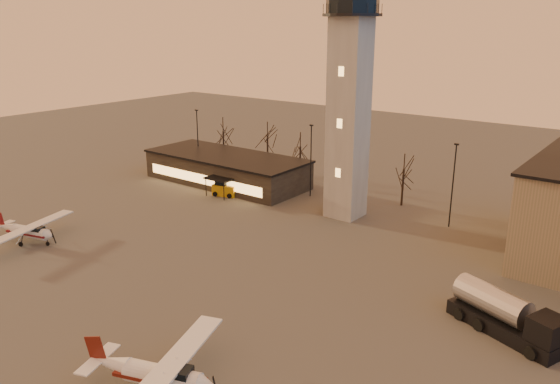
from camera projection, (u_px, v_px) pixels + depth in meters
name	position (u px, v px, depth m)	size (l,w,h in m)	color
ground	(163.00, 310.00, 46.24)	(220.00, 220.00, 0.00)	#484543
control_tower	(350.00, 85.00, 64.21)	(6.80, 6.80, 32.60)	gray
terminal	(227.00, 169.00, 82.63)	(25.40, 12.20, 4.30)	black
light_poles	(354.00, 173.00, 67.92)	(58.50, 12.25, 10.14)	black
tree_row	(299.00, 143.00, 82.17)	(37.20, 9.20, 8.80)	black
cessna_front	(165.00, 380.00, 35.24)	(10.16, 12.44, 3.48)	white
cessna_rear	(31.00, 234.00, 60.04)	(8.81, 10.93, 3.03)	silver
fuel_truck	(504.00, 317.00, 42.44)	(9.52, 5.70, 3.41)	black
service_cart	(225.00, 190.00, 76.78)	(3.74, 2.85, 2.14)	#C68C0B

